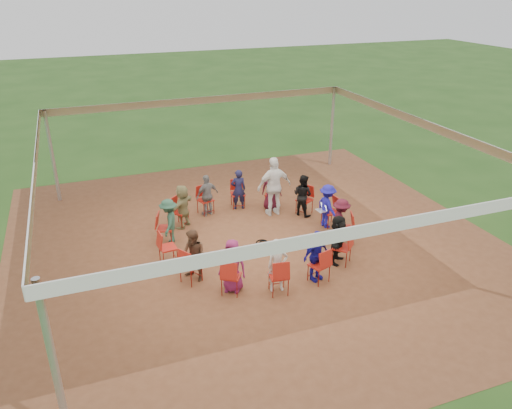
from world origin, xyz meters
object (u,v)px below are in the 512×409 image
object	(u,v)px
chair_10	(279,276)
laptop	(322,209)
person_seated_7	(194,256)
chair_5	(179,212)
chair_3	(238,194)
person_seated_2	(272,189)
person_seated_1	(303,195)
standing_person	(274,186)
chair_1	(304,200)
chair_4	(205,200)
chair_6	(165,229)
chair_2	(272,194)
person_seated_10	(316,256)
person_seated_8	(232,266)
cable_coil	(263,243)
chair_0	(330,212)
person_seated_3	(238,189)
person_seated_12	(341,222)
chair_9	(231,276)
person_seated_9	(277,266)
person_seated_0	(327,206)
chair_7	(168,248)
chair_11	(319,265)
chair_12	(342,248)
chair_13	(345,228)
person_seated_4	(207,195)
person_seated_6	(169,222)
chair_8	(191,265)
person_seated_11	(338,239)

from	to	relation	value
chair_10	laptop	world-z (taller)	chair_10
person_seated_7	chair_5	bearing A→B (deg)	143.23
chair_3	chair_5	distance (m)	2.12
person_seated_2	person_seated_7	size ratio (longest dim) A/B	1.00
chair_3	person_seated_2	distance (m)	1.09
person_seated_1	standing_person	world-z (taller)	standing_person
laptop	chair_1	bearing A→B (deg)	-2.29
chair_4	chair_6	size ratio (longest dim) A/B	1.00
chair_1	chair_2	bearing A→B (deg)	12.86
chair_3	chair_10	bearing A→B (deg)	90.00
person_seated_10	person_seated_8	bearing A→B (deg)	154.29
cable_coil	chair_0	bearing A→B (deg)	8.03
person_seated_3	person_seated_12	world-z (taller)	same
chair_0	chair_2	xyz separation A→B (m)	(-1.09, 1.82, 0.00)
chair_9	chair_10	size ratio (longest dim) A/B	1.00
person_seated_9	person_seated_8	bearing A→B (deg)	167.14
chair_6	chair_9	xyz separation A→B (m)	(0.95, -2.90, 0.00)
person_seated_0	chair_6	bearing A→B (deg)	76.81
laptop	chair_7	bearing A→B (deg)	90.00
person_seated_1	chair_10	bearing A→B (deg)	116.41
person_seated_12	person_seated_3	bearing A→B (deg)	51.43
chair_11	chair_12	bearing A→B (deg)	12.86
person_seated_0	person_seated_10	bearing A→B (deg)	141.43
chair_2	person_seated_0	distance (m)	2.08
person_seated_3	laptop	bearing A→B (deg)	138.79
chair_4	chair_7	xyz separation A→B (m)	(-1.68, -2.55, 0.00)
chair_0	person_seated_12	bearing A→B (deg)	160.86
chair_0	standing_person	xyz separation A→B (m)	(-1.24, 1.31, 0.48)
chair_9	standing_person	size ratio (longest dim) A/B	0.49
person_seated_7	chair_13	bearing A→B (deg)	63.59
chair_9	person_seated_0	xyz separation A→B (m)	(3.66, 2.26, 0.21)
chair_10	person_seated_9	distance (m)	0.24
person_seated_10	chair_2	bearing A→B (deg)	63.59
person_seated_4	chair_1	bearing A→B (deg)	143.23
chair_3	cable_coil	xyz separation A→B (m)	(-0.13, -2.52, -0.43)
person_seated_0	person_seated_12	distance (m)	1.04
person_seated_0	chair_3	bearing A→B (deg)	36.77
chair_1	laptop	bearing A→B (deg)	151.99
cable_coil	chair_5	bearing A→B (deg)	135.52
chair_1	chair_13	bearing A→B (deg)	154.29
person_seated_6	person_seated_8	bearing A→B (deg)	38.57
chair_11	standing_person	size ratio (longest dim) A/B	0.49
chair_4	laptop	bearing A→B (deg)	125.75
chair_5	chair_12	world-z (taller)	same
chair_6	chair_8	xyz separation A→B (m)	(0.20, -2.11, 0.00)
person_seated_10	person_seated_11	bearing A→B (deg)	12.86
chair_10	person_seated_12	xyz separation A→B (m)	(2.50, 1.61, 0.21)
chair_2	person_seated_10	size ratio (longest dim) A/B	0.69
person_seated_8	chair_13	bearing A→B (deg)	50.28
chair_3	chair_6	distance (m)	3.05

